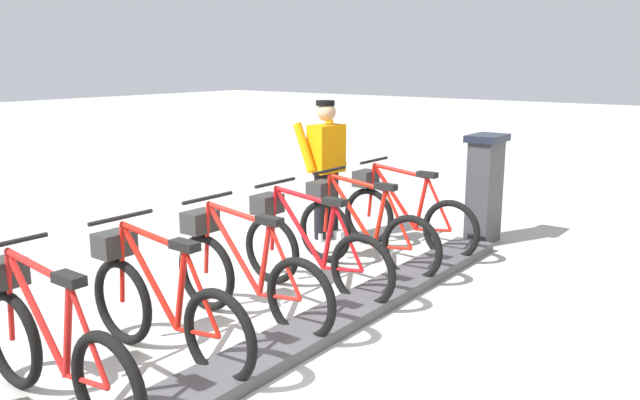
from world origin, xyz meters
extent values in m
plane|color=#A9A9A5|center=(0.00, 0.00, 0.00)|extent=(60.00, 60.00, 0.00)
cube|color=#47474C|center=(0.00, 0.00, 0.05)|extent=(0.44, 6.77, 0.10)
cube|color=#38383D|center=(0.05, -3.69, 0.60)|extent=(0.28, 0.44, 1.20)
cube|color=#194C8C|center=(0.20, -3.69, 0.95)|extent=(0.03, 0.30, 0.40)
cube|color=black|center=(0.05, -3.69, 1.24)|extent=(0.36, 0.52, 0.08)
torus|color=black|center=(0.03, -2.78, 0.33)|extent=(0.67, 0.07, 0.67)
torus|color=black|center=(1.07, -2.79, 0.33)|extent=(0.67, 0.07, 0.67)
cylinder|color=red|center=(0.73, -2.79, 0.61)|extent=(0.60, 0.05, 0.70)
cylinder|color=red|center=(0.39, -2.79, 0.58)|extent=(0.16, 0.05, 0.61)
cylinder|color=red|center=(0.67, -2.79, 0.92)|extent=(0.69, 0.05, 0.11)
cylinder|color=red|center=(0.24, -2.78, 0.31)|extent=(0.43, 0.04, 0.09)
cylinder|color=red|center=(0.18, -2.78, 0.61)|extent=(0.33, 0.03, 0.56)
cylinder|color=red|center=(1.04, -2.79, 0.64)|extent=(0.10, 0.04, 0.62)
cube|color=black|center=(0.33, -2.78, 0.91)|extent=(0.22, 0.10, 0.06)
cylinder|color=black|center=(1.01, -2.79, 1.00)|extent=(0.04, 0.54, 0.03)
cube|color=#2D2D2D|center=(1.12, -2.79, 0.78)|extent=(0.20, 0.28, 0.18)
torus|color=black|center=(0.03, -1.93, 0.33)|extent=(0.67, 0.07, 0.67)
torus|color=black|center=(1.07, -1.94, 0.33)|extent=(0.67, 0.07, 0.67)
cylinder|color=red|center=(0.73, -1.93, 0.61)|extent=(0.60, 0.05, 0.70)
cylinder|color=red|center=(0.39, -1.93, 0.58)|extent=(0.16, 0.05, 0.61)
cylinder|color=red|center=(0.67, -1.93, 0.92)|extent=(0.69, 0.05, 0.11)
cylinder|color=red|center=(0.24, -1.93, 0.31)|extent=(0.43, 0.04, 0.09)
cylinder|color=red|center=(0.18, -1.93, 0.61)|extent=(0.33, 0.03, 0.56)
cylinder|color=red|center=(1.04, -1.94, 0.64)|extent=(0.10, 0.04, 0.62)
cube|color=black|center=(0.33, -1.93, 0.91)|extent=(0.22, 0.10, 0.06)
cylinder|color=black|center=(1.01, -1.94, 1.00)|extent=(0.04, 0.54, 0.03)
cube|color=#2D2D2D|center=(1.12, -1.94, 0.78)|extent=(0.20, 0.28, 0.18)
torus|color=black|center=(0.03, -1.08, 0.33)|extent=(0.67, 0.07, 0.67)
torus|color=black|center=(1.07, -1.08, 0.33)|extent=(0.67, 0.07, 0.67)
cylinder|color=red|center=(0.73, -1.08, 0.61)|extent=(0.60, 0.05, 0.70)
cylinder|color=red|center=(0.39, -1.08, 0.58)|extent=(0.16, 0.05, 0.61)
cylinder|color=red|center=(0.67, -1.08, 0.92)|extent=(0.69, 0.05, 0.11)
cylinder|color=red|center=(0.24, -1.08, 0.31)|extent=(0.43, 0.04, 0.09)
cylinder|color=red|center=(0.18, -1.08, 0.61)|extent=(0.33, 0.03, 0.56)
cylinder|color=red|center=(1.04, -1.08, 0.64)|extent=(0.10, 0.04, 0.62)
cube|color=black|center=(0.33, -1.08, 0.91)|extent=(0.22, 0.10, 0.06)
cylinder|color=black|center=(1.01, -1.08, 1.00)|extent=(0.04, 0.54, 0.03)
cube|color=#2D2D2D|center=(1.12, -1.08, 0.78)|extent=(0.20, 0.28, 0.18)
torus|color=black|center=(0.03, -0.22, 0.33)|extent=(0.67, 0.07, 0.67)
torus|color=black|center=(1.07, -0.23, 0.33)|extent=(0.67, 0.07, 0.67)
cylinder|color=red|center=(0.73, -0.23, 0.61)|extent=(0.60, 0.05, 0.70)
cylinder|color=red|center=(0.39, -0.23, 0.58)|extent=(0.16, 0.05, 0.61)
cylinder|color=red|center=(0.67, -0.23, 0.92)|extent=(0.69, 0.05, 0.11)
cylinder|color=red|center=(0.24, -0.22, 0.31)|extent=(0.43, 0.04, 0.09)
cylinder|color=red|center=(0.18, -0.22, 0.61)|extent=(0.33, 0.03, 0.56)
cylinder|color=red|center=(1.04, -0.23, 0.64)|extent=(0.10, 0.04, 0.62)
cube|color=black|center=(0.33, -0.23, 0.91)|extent=(0.22, 0.10, 0.06)
cylinder|color=black|center=(1.01, -0.23, 1.00)|extent=(0.04, 0.54, 0.03)
cube|color=#2D2D2D|center=(1.12, -0.23, 0.78)|extent=(0.20, 0.28, 0.18)
torus|color=black|center=(0.03, 0.63, 0.33)|extent=(0.67, 0.07, 0.67)
torus|color=black|center=(1.07, 0.62, 0.33)|extent=(0.67, 0.07, 0.67)
cylinder|color=red|center=(0.73, 0.63, 0.61)|extent=(0.60, 0.05, 0.70)
cylinder|color=red|center=(0.39, 0.63, 0.58)|extent=(0.16, 0.05, 0.61)
cylinder|color=red|center=(0.67, 0.63, 0.92)|extent=(0.69, 0.05, 0.11)
cylinder|color=red|center=(0.24, 0.63, 0.31)|extent=(0.43, 0.04, 0.09)
cylinder|color=red|center=(0.18, 0.63, 0.61)|extent=(0.33, 0.03, 0.56)
cylinder|color=red|center=(1.04, 0.62, 0.64)|extent=(0.10, 0.04, 0.62)
cube|color=black|center=(0.33, 0.63, 0.91)|extent=(0.22, 0.10, 0.06)
cylinder|color=black|center=(1.01, 0.62, 1.00)|extent=(0.04, 0.54, 0.03)
cube|color=#2D2D2D|center=(1.12, 0.62, 0.78)|extent=(0.20, 0.28, 0.18)
torus|color=black|center=(0.03, 1.48, 0.33)|extent=(0.67, 0.07, 0.67)
torus|color=black|center=(1.07, 1.48, 0.33)|extent=(0.67, 0.07, 0.67)
cylinder|color=red|center=(0.73, 1.48, 0.61)|extent=(0.60, 0.05, 0.70)
cylinder|color=red|center=(0.39, 1.48, 0.58)|extent=(0.16, 0.05, 0.61)
cylinder|color=red|center=(0.67, 1.48, 0.92)|extent=(0.69, 0.05, 0.11)
cylinder|color=red|center=(0.24, 1.48, 0.31)|extent=(0.43, 0.04, 0.09)
cylinder|color=red|center=(0.18, 1.48, 0.61)|extent=(0.33, 0.03, 0.56)
cylinder|color=red|center=(1.04, 1.48, 0.64)|extent=(0.10, 0.04, 0.62)
cube|color=black|center=(0.33, 1.48, 0.91)|extent=(0.22, 0.10, 0.06)
cylinder|color=black|center=(1.01, 1.48, 1.00)|extent=(0.04, 0.54, 0.03)
cube|color=#2D2D2D|center=(1.12, 1.48, 0.78)|extent=(0.20, 0.28, 0.18)
cube|color=white|center=(1.69, -2.58, 0.05)|extent=(0.27, 0.15, 0.10)
cube|color=white|center=(1.53, -2.78, 0.05)|extent=(0.27, 0.15, 0.10)
cylinder|color=black|center=(1.63, -2.58, 0.43)|extent=(0.15, 0.15, 0.82)
cylinder|color=black|center=(1.59, -2.78, 0.43)|extent=(0.15, 0.15, 0.82)
cube|color=orange|center=(1.61, -2.68, 1.10)|extent=(0.32, 0.44, 0.56)
cylinder|color=orange|center=(1.75, -2.44, 1.13)|extent=(0.35, 0.15, 0.57)
cylinder|color=orange|center=(1.67, -2.95, 1.13)|extent=(0.35, 0.15, 0.57)
sphere|color=tan|center=(1.61, -2.68, 1.53)|extent=(0.22, 0.22, 0.22)
cylinder|color=black|center=(1.63, -2.68, 1.63)|extent=(0.22, 0.22, 0.06)
camera|label=1|loc=(-2.91, 3.39, 2.13)|focal=36.33mm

